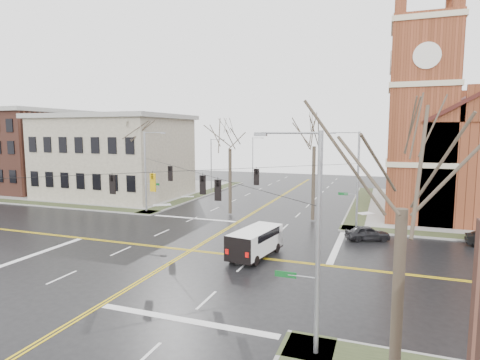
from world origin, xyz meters
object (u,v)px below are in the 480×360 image
(cargo_van, at_px, (257,240))
(tree_ne, at_px, (314,141))
(streetlight_north_b, at_px, (253,156))
(streetlight_north_a, at_px, (212,163))
(tree_nw_far, at_px, (135,137))
(signal_pole_se, at_px, (314,238))
(signal_pole_ne, at_px, (356,177))
(tree_nw_near, at_px, (230,145))
(tree_se, at_px, (403,195))
(parked_car_a, at_px, (367,233))
(signal_pole_nw, at_px, (147,169))

(cargo_van, bearing_deg, tree_ne, 91.50)
(streetlight_north_b, bearing_deg, streetlight_north_a, -90.00)
(tree_nw_far, distance_m, tree_ne, 21.41)
(signal_pole_se, distance_m, streetlight_north_b, 63.43)
(signal_pole_ne, bearing_deg, tree_nw_near, 171.08)
(cargo_van, distance_m, tree_se, 18.13)
(cargo_van, bearing_deg, streetlight_north_b, 117.90)
(cargo_van, relative_size, tree_nw_near, 0.53)
(streetlight_north_b, distance_m, tree_nw_far, 34.67)
(cargo_van, xyz_separation_m, tree_nw_near, (-7.29, 13.23, 6.54))
(signal_pole_ne, distance_m, streetlight_north_b, 42.61)
(tree_ne, bearing_deg, parked_car_a, -46.02)
(streetlight_north_a, bearing_deg, cargo_van, -60.16)
(signal_pole_nw, xyz_separation_m, tree_ne, (18.36, 2.04, 3.22))
(streetlight_north_a, xyz_separation_m, tree_ne, (17.69, -14.46, 3.70))
(signal_pole_ne, bearing_deg, tree_ne, 154.56)
(streetlight_north_a, distance_m, tree_nw_near, 17.07)
(tree_nw_far, relative_size, tree_se, 1.19)
(signal_pole_se, relative_size, tree_nw_far, 0.76)
(tree_se, bearing_deg, tree_nw_near, 120.80)
(tree_nw_far, bearing_deg, streetlight_north_a, 75.39)
(cargo_van, relative_size, tree_ne, 0.50)
(parked_car_a, bearing_deg, tree_nw_near, 45.40)
(signal_pole_nw, distance_m, tree_ne, 18.75)
(signal_pole_ne, relative_size, tree_nw_near, 0.84)
(tree_nw_near, bearing_deg, signal_pole_ne, -8.92)
(cargo_van, distance_m, tree_nw_near, 16.46)
(signal_pole_se, distance_m, parked_car_a, 19.74)
(signal_pole_ne, distance_m, tree_nw_near, 13.87)
(tree_nw_far, bearing_deg, tree_nw_near, -0.75)
(signal_pole_ne, bearing_deg, tree_nw_far, 174.96)
(signal_pole_nw, bearing_deg, streetlight_north_b, 88.95)
(streetlight_north_b, height_order, tree_se, tree_se)
(signal_pole_ne, distance_m, tree_ne, 5.73)
(signal_pole_se, bearing_deg, tree_ne, 99.70)
(tree_ne, bearing_deg, signal_pole_se, -80.30)
(parked_car_a, relative_size, tree_ne, 0.33)
(streetlight_north_b, relative_size, tree_ne, 0.71)
(tree_se, bearing_deg, parked_car_a, 94.53)
(streetlight_north_a, bearing_deg, signal_pole_nw, -92.32)
(signal_pole_ne, relative_size, tree_ne, 0.80)
(signal_pole_nw, bearing_deg, tree_ne, 6.33)
(streetlight_north_a, height_order, cargo_van, streetlight_north_a)
(cargo_van, bearing_deg, signal_pole_se, -53.23)
(signal_pole_nw, height_order, streetlight_north_b, signal_pole_nw)
(tree_nw_near, distance_m, tree_se, 32.20)
(signal_pole_ne, height_order, tree_nw_far, tree_nw_far)
(signal_pole_se, distance_m, streetlight_north_a, 45.20)
(signal_pole_se, height_order, tree_nw_far, tree_nw_far)
(streetlight_north_b, xyz_separation_m, tree_nw_far, (-3.71, -34.23, 4.05))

